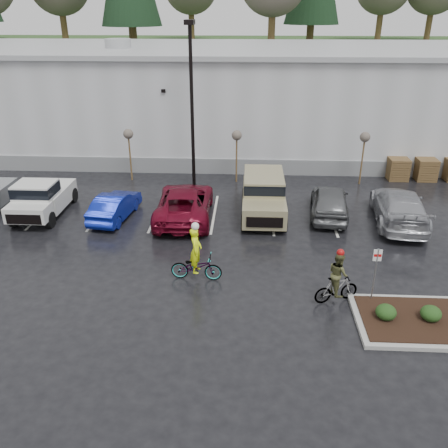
# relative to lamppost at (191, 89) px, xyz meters

# --- Properties ---
(ground) EXTENTS (120.00, 120.00, 0.00)m
(ground) POSITION_rel_lamppost_xyz_m (4.00, -12.00, -5.69)
(ground) COLOR black
(ground) RESTS_ON ground
(warehouse) EXTENTS (60.50, 15.50, 7.20)m
(warehouse) POSITION_rel_lamppost_xyz_m (4.00, 9.99, -2.04)
(warehouse) COLOR silver
(warehouse) RESTS_ON ground
(wooded_ridge) EXTENTS (80.00, 25.00, 6.00)m
(wooded_ridge) POSITION_rel_lamppost_xyz_m (4.00, 33.00, -2.69)
(wooded_ridge) COLOR #2B431C
(wooded_ridge) RESTS_ON ground
(lamppost) EXTENTS (0.50, 1.00, 9.22)m
(lamppost) POSITION_rel_lamppost_xyz_m (0.00, 0.00, 0.00)
(lamppost) COLOR black
(lamppost) RESTS_ON ground
(sapling_west) EXTENTS (0.60, 0.60, 3.20)m
(sapling_west) POSITION_rel_lamppost_xyz_m (-4.00, 1.00, -2.96)
(sapling_west) COLOR brown
(sapling_west) RESTS_ON ground
(sapling_mid) EXTENTS (0.60, 0.60, 3.20)m
(sapling_mid) POSITION_rel_lamppost_xyz_m (2.50, 1.00, -2.96)
(sapling_mid) COLOR brown
(sapling_mid) RESTS_ON ground
(sapling_east) EXTENTS (0.60, 0.60, 3.20)m
(sapling_east) POSITION_rel_lamppost_xyz_m (10.00, 1.00, -2.96)
(sapling_east) COLOR brown
(sapling_east) RESTS_ON ground
(pallet_stack_a) EXTENTS (1.20, 1.20, 1.35)m
(pallet_stack_a) POSITION_rel_lamppost_xyz_m (12.50, 2.00, -5.01)
(pallet_stack_a) COLOR brown
(pallet_stack_a) RESTS_ON ground
(pallet_stack_b) EXTENTS (1.20, 1.20, 1.35)m
(pallet_stack_b) POSITION_rel_lamppost_xyz_m (14.20, 2.00, -5.01)
(pallet_stack_b) COLOR brown
(pallet_stack_b) RESTS_ON ground
(shrub_a) EXTENTS (0.70, 0.70, 0.52)m
(shrub_a) POSITION_rel_lamppost_xyz_m (8.00, -13.00, -5.27)
(shrub_a) COLOR black
(shrub_a) RESTS_ON curb_island
(shrub_b) EXTENTS (0.70, 0.70, 0.52)m
(shrub_b) POSITION_rel_lamppost_xyz_m (9.50, -13.00, -5.27)
(shrub_b) COLOR black
(shrub_b) RESTS_ON curb_island
(fire_lane_sign) EXTENTS (0.30, 0.05, 2.20)m
(fire_lane_sign) POSITION_rel_lamppost_xyz_m (7.80, -11.80, -4.28)
(fire_lane_sign) COLOR gray
(fire_lane_sign) RESTS_ON ground
(pickup_white) EXTENTS (2.10, 5.20, 1.96)m
(pickup_white) POSITION_rel_lamppost_xyz_m (-7.29, -4.28, -4.71)
(pickup_white) COLOR silver
(pickup_white) RESTS_ON ground
(car_blue) EXTENTS (1.95, 4.20, 1.33)m
(car_blue) POSITION_rel_lamppost_xyz_m (-3.49, -4.79, -5.02)
(car_blue) COLOR #0E1E9B
(car_blue) RESTS_ON ground
(car_red) EXTENTS (2.84, 5.87, 1.61)m
(car_red) POSITION_rel_lamppost_xyz_m (0.03, -4.55, -4.88)
(car_red) COLOR maroon
(car_red) RESTS_ON ground
(suv_tan) EXTENTS (2.20, 5.10, 2.06)m
(suv_tan) POSITION_rel_lamppost_xyz_m (4.03, -4.08, -4.66)
(suv_tan) COLOR gray
(suv_tan) RESTS_ON ground
(car_grey) EXTENTS (2.40, 4.82, 1.58)m
(car_grey) POSITION_rel_lamppost_xyz_m (7.41, -3.90, -4.90)
(car_grey) COLOR #5A5C5F
(car_grey) RESTS_ON ground
(car_far_silver) EXTENTS (3.02, 6.00, 1.67)m
(car_far_silver) POSITION_rel_lamppost_xyz_m (10.74, -4.55, -4.85)
(car_far_silver) COLOR #A9ABB1
(car_far_silver) RESTS_ON ground
(cyclist_hivis) EXTENTS (2.06, 0.83, 2.46)m
(cyclist_hivis) POSITION_rel_lamppost_xyz_m (1.25, -10.50, -4.93)
(cyclist_hivis) COLOR #3F3F44
(cyclist_hivis) RESTS_ON ground
(cyclist_olive) EXTENTS (1.72, 1.00, 2.15)m
(cyclist_olive) POSITION_rel_lamppost_xyz_m (6.51, -11.80, -4.89)
(cyclist_olive) COLOR #3F3F44
(cyclist_olive) RESTS_ON ground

